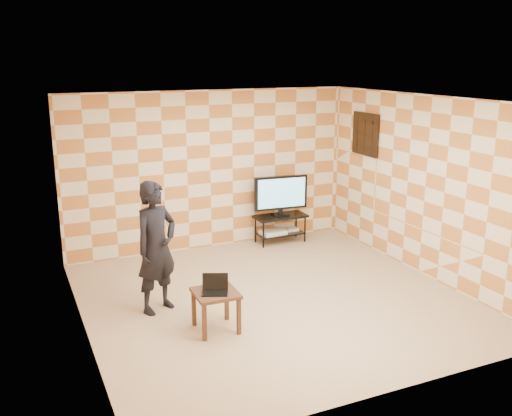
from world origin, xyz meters
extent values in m
plane|color=#9E866A|center=(0.00, 0.00, 0.00)|extent=(5.00, 5.00, 0.00)
cube|color=beige|center=(0.00, 2.50, 1.35)|extent=(5.00, 0.02, 2.70)
cube|color=beige|center=(0.00, -2.50, 1.35)|extent=(5.00, 0.02, 2.70)
cube|color=beige|center=(-2.50, 0.00, 1.35)|extent=(0.02, 5.00, 2.70)
cube|color=beige|center=(2.50, 0.00, 1.35)|extent=(0.02, 5.00, 2.70)
cube|color=white|center=(0.00, 0.00, 2.70)|extent=(5.00, 5.00, 0.02)
cube|color=black|center=(2.47, 1.55, 1.95)|extent=(0.04, 0.72, 0.72)
cube|color=black|center=(2.47, 1.55, 1.95)|extent=(0.04, 0.03, 0.68)
cube|color=black|center=(2.47, 1.55, 1.95)|extent=(0.04, 0.68, 0.03)
cube|color=black|center=(1.19, 2.19, 0.48)|extent=(0.93, 0.42, 0.04)
cube|color=black|center=(1.19, 2.19, 0.16)|extent=(0.84, 0.37, 0.03)
cylinder|color=black|center=(0.78, 2.02, 0.25)|extent=(0.03, 0.03, 0.50)
cylinder|color=black|center=(0.78, 2.36, 0.25)|extent=(0.03, 0.03, 0.50)
cylinder|color=black|center=(1.60, 2.02, 0.25)|extent=(0.03, 0.03, 0.50)
cylinder|color=black|center=(1.60, 2.36, 0.25)|extent=(0.03, 0.03, 0.50)
cube|color=black|center=(1.19, 2.19, 0.52)|extent=(0.30, 0.21, 0.03)
cube|color=black|center=(1.19, 2.19, 0.57)|extent=(0.08, 0.06, 0.08)
cube|color=black|center=(1.19, 2.19, 0.91)|extent=(0.98, 0.15, 0.60)
cube|color=#64BADA|center=(1.19, 2.15, 0.91)|extent=(0.87, 0.09, 0.52)
cube|color=silver|center=(1.04, 2.18, 0.21)|extent=(0.46, 0.34, 0.07)
cube|color=silver|center=(1.44, 2.22, 0.20)|extent=(0.22, 0.16, 0.05)
cube|color=#37210F|center=(-1.04, -0.53, 0.48)|extent=(0.53, 0.53, 0.04)
cube|color=#37210F|center=(-1.26, -0.74, 0.23)|extent=(0.05, 0.05, 0.46)
cube|color=#37210F|center=(-1.25, -0.31, 0.23)|extent=(0.05, 0.05, 0.46)
cube|color=#37210F|center=(-0.83, -0.75, 0.23)|extent=(0.05, 0.05, 0.46)
cube|color=#37210F|center=(-0.82, -0.32, 0.23)|extent=(0.05, 0.05, 0.46)
cube|color=black|center=(-1.06, -0.57, 0.51)|extent=(0.37, 0.33, 0.02)
cube|color=black|center=(-1.02, -0.47, 0.61)|extent=(0.31, 0.17, 0.20)
imported|color=black|center=(-1.53, 0.32, 0.87)|extent=(0.75, 0.65, 1.73)
camera|label=1|loc=(-3.19, -6.52, 3.24)|focal=40.00mm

